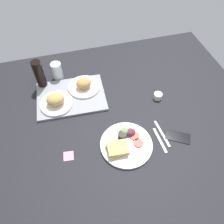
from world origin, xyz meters
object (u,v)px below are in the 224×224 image
at_px(plate_with_salad, 125,143).
at_px(cell_phone, 178,136).
at_px(drinking_glass, 57,71).
at_px(sticky_note, 69,156).
at_px(knife, 162,133).
at_px(serving_tray, 71,96).
at_px(bread_plate_far, 84,85).
at_px(espresso_cup, 158,96).
at_px(bread_plate_near, 56,101).
at_px(soda_bottle, 40,75).
at_px(fork, 160,140).

bearing_deg(plate_with_salad, cell_phone, -5.32).
distance_m(drinking_glass, sticky_note, 0.64).
xyz_separation_m(plate_with_salad, knife, (0.24, 0.02, -0.01)).
distance_m(plate_with_salad, sticky_note, 0.32).
height_order(serving_tray, bread_plate_far, bread_plate_far).
height_order(espresso_cup, cell_phone, espresso_cup).
relative_size(bread_plate_near, bread_plate_far, 0.98).
distance_m(bread_plate_near, soda_bottle, 0.23).
height_order(serving_tray, plate_with_salad, plate_with_salad).
distance_m(bread_plate_far, cell_phone, 0.69).
bearing_deg(sticky_note, soda_bottle, 99.07).
relative_size(fork, sticky_note, 3.04).
bearing_deg(soda_bottle, serving_tray, -41.87).
bearing_deg(soda_bottle, bread_plate_far, -21.91).
distance_m(fork, knife, 0.05).
bearing_deg(bread_plate_far, bread_plate_near, -153.66).
height_order(serving_tray, espresso_cup, espresso_cup).
distance_m(bread_plate_near, bread_plate_far, 0.22).
xyz_separation_m(bread_plate_near, fork, (0.55, -0.42, -0.05)).
bearing_deg(knife, fork, 138.87).
distance_m(drinking_glass, knife, 0.84).
height_order(espresso_cup, sticky_note, espresso_cup).
bearing_deg(bread_plate_far, espresso_cup, -23.95).
xyz_separation_m(drinking_glass, knife, (0.54, -0.64, -0.06)).
relative_size(serving_tray, soda_bottle, 2.11).
xyz_separation_m(bread_plate_near, drinking_glass, (0.04, 0.26, 0.02)).
bearing_deg(bread_plate_near, serving_tray, 27.84).
bearing_deg(bread_plate_far, soda_bottle, 158.09).
height_order(bread_plate_far, knife, bread_plate_far).
relative_size(drinking_glass, sticky_note, 2.30).
bearing_deg(drinking_glass, soda_bottle, -154.38).
height_order(soda_bottle, cell_phone, soda_bottle).
bearing_deg(bread_plate_far, fork, -55.82).
relative_size(bread_plate_far, espresso_cup, 3.87).
bearing_deg(knife, cell_phone, -123.78).
xyz_separation_m(espresso_cup, sticky_note, (-0.64, -0.27, -0.02)).
bearing_deg(fork, serving_tray, 41.07).
height_order(soda_bottle, knife, soda_bottle).
height_order(serving_tray, drinking_glass, drinking_glass).
bearing_deg(sticky_note, knife, 0.07).
bearing_deg(bread_plate_far, serving_tray, -155.21).
xyz_separation_m(drinking_glass, cell_phone, (0.62, -0.68, -0.06)).
xyz_separation_m(drinking_glass, sticky_note, (-0.02, -0.64, -0.06)).
height_order(knife, cell_phone, cell_phone).
relative_size(soda_bottle, sticky_note, 3.82).
bearing_deg(sticky_note, bread_plate_near, 92.94).
relative_size(bread_plate_near, cell_phone, 1.47).
relative_size(soda_bottle, cell_phone, 1.48).
xyz_separation_m(serving_tray, soda_bottle, (-0.17, 0.16, 0.10)).
relative_size(plate_with_salad, drinking_glass, 2.32).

